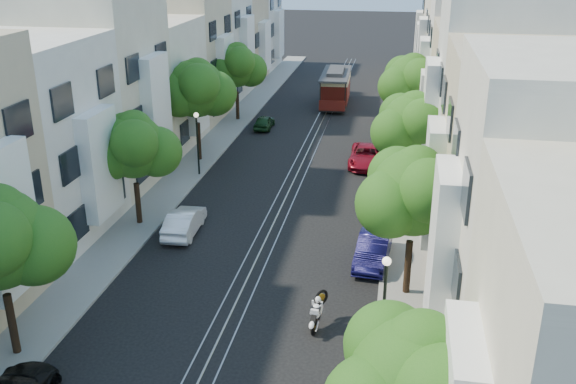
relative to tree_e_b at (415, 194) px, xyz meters
The scene contains 23 objects.
ground 20.91m from the tree_e_b, 110.89° to the left, with size 200.00×200.00×0.00m, color black.
sidewalk_east 19.59m from the tree_e_b, 90.03° to the left, with size 2.50×80.00×0.12m, color gray.
sidewalk_west 24.38m from the tree_e_b, 127.33° to the left, with size 2.50×80.00×0.12m, color gray.
rail_left 21.10m from the tree_e_b, 112.32° to the left, with size 0.06×80.00×0.02m, color gray.
rail_slot 20.90m from the tree_e_b, 110.89° to the left, with size 0.06×80.00×0.02m, color gray.
rail_right 20.72m from the tree_e_b, 109.43° to the left, with size 0.06×80.00×0.02m, color gray.
lane_line 20.91m from the tree_e_b, 110.89° to the left, with size 0.08×80.00×0.01m, color tan.
townhouses_east 19.50m from the tree_e_b, 76.32° to the left, with size 7.75×72.00×12.00m.
townhouses_west 26.92m from the tree_e_b, 135.29° to the left, with size 7.75×72.00×11.76m.
tree_e_b is the anchor object (origin of this frame).
tree_e_c 11.00m from the tree_e_b, 90.00° to the left, with size 4.84×3.99×6.52m.
tree_e_d 22.00m from the tree_e_b, 90.00° to the left, with size 5.01×4.16×6.85m.
tree_w_b 15.25m from the tree_e_b, 160.85° to the left, with size 4.72×3.87×6.27m.
tree_w_c 21.53m from the tree_e_b, 131.99° to the left, with size 5.13×4.28×7.09m.
tree_w_d 30.60m from the tree_e_b, 118.07° to the left, with size 4.84×3.99×6.52m.
lamp_east 5.41m from the tree_e_b, 100.93° to the right, with size 0.32×0.32×4.16m.
lamp_west 18.90m from the tree_e_b, 136.15° to the left, with size 0.32×0.32×4.16m.
sportbike_rider 6.25m from the tree_e_b, 137.79° to the right, with size 0.61×1.77×1.40m.
cable_car 34.67m from the tree_e_b, 101.29° to the left, with size 2.75×8.09×3.08m.
parked_car_e_mid 5.16m from the tree_e_b, 121.13° to the left, with size 1.46×4.19×1.38m, color #0D0B39.
parked_car_e_far 17.78m from the tree_e_b, 99.51° to the left, with size 2.23×4.83×1.34m, color maroon.
parked_car_w_mid 13.10m from the tree_e_b, 159.49° to the left, with size 1.41×4.05×1.33m, color white.
parked_car_w_far 27.71m from the tree_e_b, 115.19° to the left, with size 1.34×3.32×1.13m, color #163819.
Camera 1 is at (6.34, -16.15, 14.58)m, focal length 40.00 mm.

